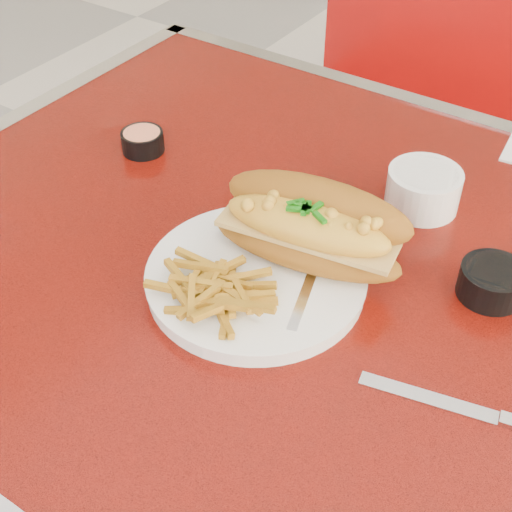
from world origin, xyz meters
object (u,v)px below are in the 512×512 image
Objects in this scene: fork at (311,277)px; sauce_cup_right at (492,281)px; gravy_ramekin at (423,188)px; diner_table at (367,388)px; dinner_plate at (256,278)px; sauce_cup_left at (143,141)px; knife at (488,415)px; mac_hoagie at (311,226)px.

sauce_cup_right is at bearing -75.17° from fork.
diner_table is at bearing -79.71° from gravy_ramekin.
dinner_plate is 5.09× the size of sauce_cup_left.
gravy_ramekin is at bearing 68.71° from dinner_plate.
dinner_plate is 1.55× the size of knife.
fork is 1.57× the size of gravy_ramekin.
diner_table is 0.43m from sauce_cup_left.
mac_hoagie reaches higher than diner_table.
gravy_ramekin is (0.04, 0.20, 0.01)m from fork.
mac_hoagie is (-0.09, -0.01, 0.22)m from diner_table.
fork is 2.54× the size of sauce_cup_left.
knife is (0.15, -0.09, 0.16)m from diner_table.
dinner_plate is 0.06m from fork.
sauce_cup_right is at bearing 97.68° from knife.
sauce_cup_left reaches higher than diner_table.
fork is 1.75× the size of sauce_cup_right.
sauce_cup_left is (-0.36, -0.09, -0.01)m from gravy_ramekin.
fork is 0.19m from sauce_cup_right.
gravy_ramekin reaches higher than diner_table.
mac_hoagie is at bearing 61.53° from dinner_plate.
knife is (0.18, -0.25, -0.02)m from gravy_ramekin.
diner_table is 14.13× the size of sauce_cup_right.
fork is 0.20m from gravy_ramekin.
sauce_cup_right reaches higher than diner_table.
fork is 0.22m from knife.
dinner_plate is at bearing -151.09° from diner_table.
sauce_cup_left reaches higher than fork.
diner_table is 8.07× the size of fork.
gravy_ramekin is 1.62× the size of sauce_cup_left.
dinner_plate is 0.30m from sauce_cup_left.
fork is 0.34m from sauce_cup_left.
diner_table is 0.22m from dinner_plate.
fork is (-0.07, -0.04, 0.18)m from diner_table.
dinner_plate is 2.00× the size of fork.
sauce_cup_left is 0.69× the size of sauce_cup_right.
sauce_cup_left is at bearing 178.83° from sauce_cup_right.
diner_table is at bearing -3.52° from mac_hoagie.
knife is at bearing -6.04° from dinner_plate.
knife is (0.21, -0.05, -0.01)m from fork.
dinner_plate is 0.08m from mac_hoagie.
dinner_plate is 0.27m from knife.
dinner_plate is 3.50× the size of sauce_cup_right.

